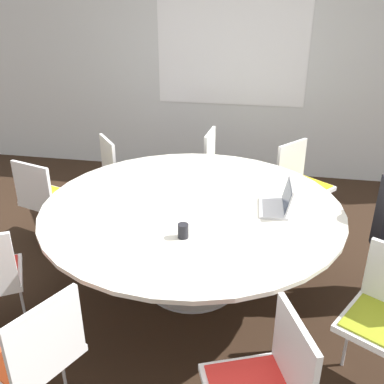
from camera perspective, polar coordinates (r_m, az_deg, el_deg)
The scene contains 11 objects.
ground_plane at distance 3.59m, azimuth 0.00°, elevation -12.01°, with size 16.00×16.00×0.00m, color black.
wall_back at distance 5.44m, azimuth 5.27°, elevation 16.33°, with size 8.00×0.07×2.70m.
conference_table at distance 3.25m, azimuth 0.00°, elevation -2.97°, with size 2.24×2.24×0.72m.
chair_1 at distance 4.35m, azimuth 14.24°, elevation 1.70°, with size 0.60×0.61×0.84m.
chair_2 at distance 4.62m, azimuth 3.89°, elevation 3.85°, with size 0.45×0.47×0.84m.
chair_3 at distance 4.52m, azimuth -9.43°, elevation 3.04°, with size 0.60×0.61×0.84m.
chair_4 at distance 4.09m, azimuth -18.91°, elevation -0.41°, with size 0.54×0.53×0.84m.
chair_6 at distance 2.47m, azimuth -20.25°, elevation -19.17°, with size 0.57×0.58×0.84m.
chair_7 at distance 2.22m, azimuth 9.78°, elevation -23.74°, with size 0.55×0.56×0.84m.
laptop at distance 3.17m, azimuth 11.58°, elevation -1.36°, with size 0.24×0.35×0.21m.
coffee_cup at distance 2.76m, azimuth -1.19°, elevation -5.20°, with size 0.07×0.07×0.10m.
Camera 1 is at (0.54, -2.82, 2.16)m, focal length 40.00 mm.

